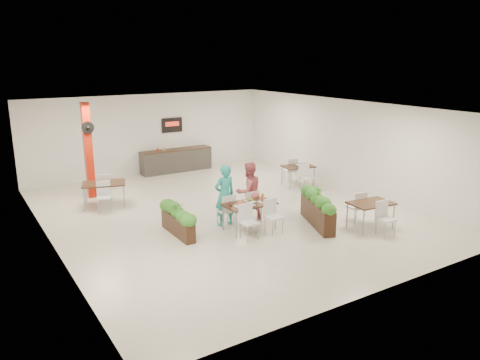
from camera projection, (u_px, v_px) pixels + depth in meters
name	position (u px, v px, depth m)	size (l,w,h in m)	color
ground	(224.00, 212.00, 14.37)	(12.00, 12.00, 0.00)	beige
room_shell	(224.00, 148.00, 13.85)	(10.10, 12.10, 3.22)	white
red_column	(88.00, 150.00, 15.50)	(0.40, 0.41, 3.20)	#B31D0B
service_counter	(176.00, 160.00, 19.38)	(3.00, 0.64, 2.20)	#322F2D
main_table	(249.00, 207.00, 12.79)	(1.41, 1.63, 0.92)	black
diner_man	(225.00, 195.00, 13.07)	(0.64, 0.42, 1.75)	teal
diner_woman	(249.00, 192.00, 13.48)	(0.84, 0.65, 1.73)	#D05C69
planter_left	(178.00, 217.00, 12.44)	(0.41, 1.72, 0.89)	black
planter_right	(317.00, 208.00, 13.16)	(1.06, 2.00, 1.11)	black
side_table_a	(104.00, 186.00, 14.87)	(1.52, 1.67, 0.92)	black
side_table_b	(298.00, 169.00, 17.19)	(1.23, 1.67, 0.92)	black
side_table_c	(371.00, 207.00, 12.88)	(1.26, 1.65, 0.92)	black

